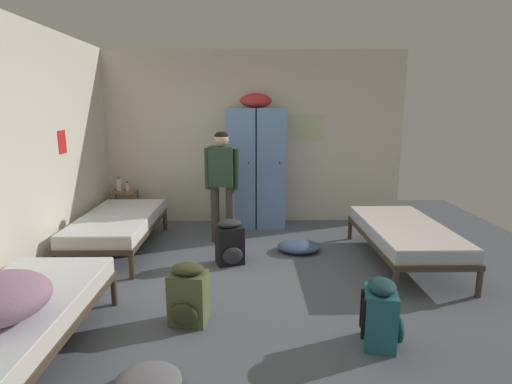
{
  "coord_description": "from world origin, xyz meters",
  "views": [
    {
      "loc": [
        -0.08,
        -4.14,
        1.87
      ],
      "look_at": [
        0.0,
        0.24,
        0.95
      ],
      "focal_mm": 28.6,
      "sensor_mm": 36.0,
      "label": 1
    }
  ],
  "objects_px": {
    "shelf_unit": "(125,205)",
    "person_traveler": "(222,177)",
    "backpack_teal": "(381,314)",
    "clothes_pile_grey": "(148,383)",
    "bed_right": "(404,233)",
    "clothes_pile_denim": "(299,246)",
    "water_bottle": "(119,185)",
    "lotion_bottle": "(127,187)",
    "bed_left_front": "(12,317)",
    "backpack_black": "(230,243)",
    "locker_bank": "(256,166)",
    "bed_left_rear": "(118,223)",
    "backpack_olive": "(188,295)"
  },
  "relations": [
    {
      "from": "locker_bank",
      "to": "backpack_black",
      "type": "distance_m",
      "value": 1.8
    },
    {
      "from": "shelf_unit",
      "to": "backpack_olive",
      "type": "height_order",
      "value": "shelf_unit"
    },
    {
      "from": "locker_bank",
      "to": "clothes_pile_grey",
      "type": "distance_m",
      "value": 4.08
    },
    {
      "from": "bed_left_rear",
      "to": "locker_bank",
      "type": "bearing_deg",
      "value": 31.89
    },
    {
      "from": "person_traveler",
      "to": "backpack_black",
      "type": "bearing_deg",
      "value": -80.72
    },
    {
      "from": "bed_left_rear",
      "to": "clothes_pile_grey",
      "type": "bearing_deg",
      "value": -69.48
    },
    {
      "from": "backpack_teal",
      "to": "clothes_pile_grey",
      "type": "distance_m",
      "value": 1.81
    },
    {
      "from": "bed_right",
      "to": "clothes_pile_grey",
      "type": "bearing_deg",
      "value": -138.57
    },
    {
      "from": "bed_right",
      "to": "backpack_teal",
      "type": "height_order",
      "value": "backpack_teal"
    },
    {
      "from": "bed_left_front",
      "to": "backpack_black",
      "type": "height_order",
      "value": "backpack_black"
    },
    {
      "from": "clothes_pile_grey",
      "to": "water_bottle",
      "type": "bearing_deg",
      "value": 109.12
    },
    {
      "from": "locker_bank",
      "to": "backpack_olive",
      "type": "distance_m",
      "value": 3.15
    },
    {
      "from": "bed_left_rear",
      "to": "person_traveler",
      "type": "height_order",
      "value": "person_traveler"
    },
    {
      "from": "water_bottle",
      "to": "clothes_pile_denim",
      "type": "bearing_deg",
      "value": -24.77
    },
    {
      "from": "bed_left_rear",
      "to": "clothes_pile_denim",
      "type": "height_order",
      "value": "bed_left_rear"
    },
    {
      "from": "water_bottle",
      "to": "lotion_bottle",
      "type": "height_order",
      "value": "water_bottle"
    },
    {
      "from": "person_traveler",
      "to": "bed_right",
      "type": "bearing_deg",
      "value": -20.85
    },
    {
      "from": "lotion_bottle",
      "to": "backpack_olive",
      "type": "xyz_separation_m",
      "value": [
        1.36,
        -2.98,
        -0.38
      ]
    },
    {
      "from": "bed_left_front",
      "to": "backpack_black",
      "type": "distance_m",
      "value": 2.46
    },
    {
      "from": "clothes_pile_grey",
      "to": "clothes_pile_denim",
      "type": "bearing_deg",
      "value": 63.42
    },
    {
      "from": "bed_right",
      "to": "backpack_olive",
      "type": "xyz_separation_m",
      "value": [
        -2.41,
        -1.36,
        -0.12
      ]
    },
    {
      "from": "water_bottle",
      "to": "clothes_pile_grey",
      "type": "distance_m",
      "value": 4.2
    },
    {
      "from": "backpack_black",
      "to": "bed_right",
      "type": "bearing_deg",
      "value": -0.63
    },
    {
      "from": "bed_right",
      "to": "water_bottle",
      "type": "relative_size",
      "value": 8.64
    },
    {
      "from": "bed_right",
      "to": "clothes_pile_denim",
      "type": "bearing_deg",
      "value": 160.56
    },
    {
      "from": "backpack_olive",
      "to": "backpack_black",
      "type": "relative_size",
      "value": 1.0
    },
    {
      "from": "shelf_unit",
      "to": "person_traveler",
      "type": "relative_size",
      "value": 0.37
    },
    {
      "from": "lotion_bottle",
      "to": "shelf_unit",
      "type": "bearing_deg",
      "value": 150.26
    },
    {
      "from": "shelf_unit",
      "to": "clothes_pile_grey",
      "type": "relative_size",
      "value": 1.25
    },
    {
      "from": "lotion_bottle",
      "to": "clothes_pile_grey",
      "type": "bearing_deg",
      "value": -72.6
    },
    {
      "from": "bed_left_rear",
      "to": "bed_left_front",
      "type": "height_order",
      "value": "same"
    },
    {
      "from": "water_bottle",
      "to": "clothes_pile_denim",
      "type": "distance_m",
      "value": 3.04
    },
    {
      "from": "backpack_olive",
      "to": "clothes_pile_denim",
      "type": "bearing_deg",
      "value": 56.24
    },
    {
      "from": "lotion_bottle",
      "to": "clothes_pile_grey",
      "type": "distance_m",
      "value": 4.1
    },
    {
      "from": "backpack_olive",
      "to": "bed_right",
      "type": "bearing_deg",
      "value": 29.47
    },
    {
      "from": "bed_left_front",
      "to": "backpack_teal",
      "type": "distance_m",
      "value": 2.77
    },
    {
      "from": "person_traveler",
      "to": "lotion_bottle",
      "type": "height_order",
      "value": "person_traveler"
    },
    {
      "from": "shelf_unit",
      "to": "backpack_teal",
      "type": "xyz_separation_m",
      "value": [
        3.01,
        -3.38,
        -0.09
      ]
    },
    {
      "from": "backpack_teal",
      "to": "water_bottle",
      "type": "bearing_deg",
      "value": 132.23
    },
    {
      "from": "locker_bank",
      "to": "bed_right",
      "type": "bearing_deg",
      "value": -43.02
    },
    {
      "from": "lotion_bottle",
      "to": "clothes_pile_denim",
      "type": "relative_size",
      "value": 0.28
    },
    {
      "from": "backpack_teal",
      "to": "clothes_pile_grey",
      "type": "height_order",
      "value": "backpack_teal"
    },
    {
      "from": "person_traveler",
      "to": "lotion_bottle",
      "type": "xyz_separation_m",
      "value": [
        -1.53,
        0.76,
        -0.29
      ]
    },
    {
      "from": "person_traveler",
      "to": "backpack_black",
      "type": "xyz_separation_m",
      "value": [
        0.14,
        -0.83,
        -0.67
      ]
    },
    {
      "from": "person_traveler",
      "to": "backpack_teal",
      "type": "relative_size",
      "value": 2.81
    },
    {
      "from": "locker_bank",
      "to": "clothes_pile_grey",
      "type": "bearing_deg",
      "value": -101.52
    },
    {
      "from": "bed_left_front",
      "to": "bed_right",
      "type": "xyz_separation_m",
      "value": [
        3.59,
        1.94,
        0.0
      ]
    },
    {
      "from": "bed_left_front",
      "to": "clothes_pile_grey",
      "type": "bearing_deg",
      "value": -17.07
    },
    {
      "from": "clothes_pile_grey",
      "to": "bed_left_front",
      "type": "bearing_deg",
      "value": 162.93
    },
    {
      "from": "bed_right",
      "to": "clothes_pile_denim",
      "type": "distance_m",
      "value": 1.32
    }
  ]
}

